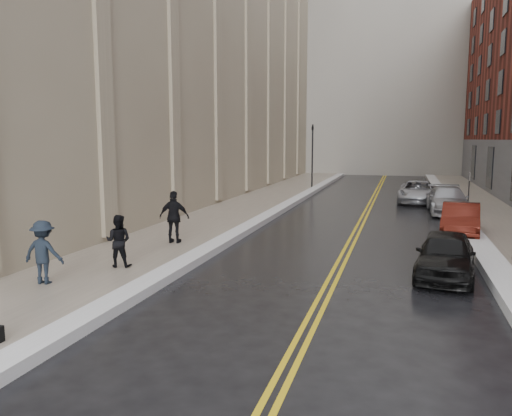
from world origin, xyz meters
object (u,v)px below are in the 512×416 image
Objects in this scene: car_silver_near at (448,200)px; car_silver_far at (418,192)px; car_black at (446,255)px; car_maroon at (461,220)px; pedestrian_c at (174,217)px; pedestrian_a at (118,241)px; pedestrian_b at (43,252)px.

car_silver_far is (-1.46, 4.33, -0.02)m from car_silver_near.
car_maroon is (1.11, 6.88, 0.01)m from car_black.
car_silver_near is 2.53× the size of pedestrian_c.
car_silver_far is (-0.31, 18.04, 0.03)m from car_black.
car_black is 9.81m from pedestrian_a.
car_silver_near is 19.11m from pedestrian_a.
car_maroon is at bearing -92.06° from car_silver_near.
pedestrian_c is at bearing -133.08° from car_silver_near.
pedestrian_c is at bearing -147.23° from car_maroon.
car_silver_far reaches higher than car_maroon.
pedestrian_a is at bearing -119.87° from pedestrian_b.
pedestrian_a is (-9.28, -20.15, 0.25)m from car_silver_far.
pedestrian_b is at bearing -151.44° from car_black.
car_silver_near is at bearing 96.07° from car_maroon.
pedestrian_a is (-9.58, -2.11, 0.28)m from car_black.
pedestrian_a is 0.82× the size of pedestrian_c.
car_black is 2.02× the size of pedestrian_c.
pedestrian_c is (-9.18, -16.41, 0.43)m from car_silver_far.
car_silver_near is at bearing -137.81° from pedestrian_c.
car_silver_far is at bearing -120.27° from pedestrian_b.
car_black is 0.78× the size of car_silver_far.
pedestrian_b is at bearing 73.36° from pedestrian_c.
car_silver_far is at bearing -125.66° from pedestrian_c.
pedestrian_b is (-0.97, -2.15, 0.06)m from pedestrian_a.
car_maroon is 6.83m from car_silver_near.
pedestrian_a reaches higher than car_silver_far.
car_black is 9.64m from pedestrian_c.
pedestrian_a is at bearing -133.52° from car_maroon.
pedestrian_a is 2.36m from pedestrian_b.
car_black is at bearing -179.65° from pedestrian_a.
pedestrian_b is 5.99m from pedestrian_c.
pedestrian_a reaches higher than car_black.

